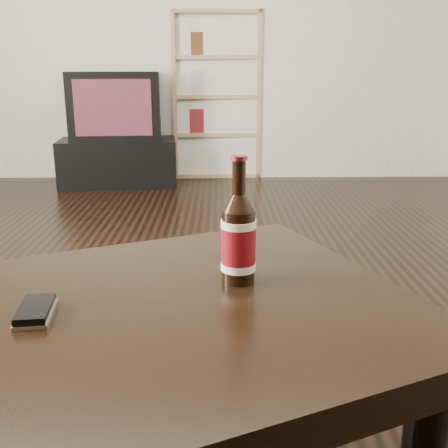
{
  "coord_description": "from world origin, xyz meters",
  "views": [
    {
      "loc": [
        0.37,
        -1.68,
        0.94
      ],
      "look_at": [
        0.38,
        -0.65,
        0.63
      ],
      "focal_mm": 42.0,
      "sensor_mm": 36.0,
      "label": 1
    }
  ],
  "objects_px": {
    "tv": "(116,106)",
    "phone": "(35,311)",
    "tv_stand": "(119,162)",
    "bookshelf": "(215,93)",
    "beer_bottle": "(238,239)",
    "coffee_table": "(59,359)"
  },
  "relations": [
    {
      "from": "tv",
      "to": "phone",
      "type": "xyz_separation_m",
      "value": [
        0.51,
        -3.52,
        -0.14
      ]
    },
    {
      "from": "tv_stand",
      "to": "tv",
      "type": "bearing_deg",
      "value": -90.0
    },
    {
      "from": "bookshelf",
      "to": "beer_bottle",
      "type": "distance_m",
      "value": 3.82
    },
    {
      "from": "tv",
      "to": "bookshelf",
      "type": "xyz_separation_m",
      "value": [
        0.81,
        0.46,
        0.09
      ]
    },
    {
      "from": "tv_stand",
      "to": "beer_bottle",
      "type": "xyz_separation_m",
      "value": [
        0.88,
        -3.36,
        0.41
      ]
    },
    {
      "from": "beer_bottle",
      "to": "phone",
      "type": "height_order",
      "value": "beer_bottle"
    },
    {
      "from": "tv_stand",
      "to": "coffee_table",
      "type": "height_order",
      "value": "coffee_table"
    },
    {
      "from": "tv_stand",
      "to": "tv",
      "type": "relative_size",
      "value": 1.26
    },
    {
      "from": "tv_stand",
      "to": "bookshelf",
      "type": "bearing_deg",
      "value": 23.8
    },
    {
      "from": "bookshelf",
      "to": "coffee_table",
      "type": "relative_size",
      "value": 0.92
    },
    {
      "from": "tv",
      "to": "coffee_table",
      "type": "height_order",
      "value": "tv"
    },
    {
      "from": "tv_stand",
      "to": "tv",
      "type": "xyz_separation_m",
      "value": [
        0.0,
        -0.0,
        0.46
      ]
    },
    {
      "from": "tv_stand",
      "to": "bookshelf",
      "type": "distance_m",
      "value": 1.08
    },
    {
      "from": "tv_stand",
      "to": "phone",
      "type": "distance_m",
      "value": 3.57
    },
    {
      "from": "phone",
      "to": "beer_bottle",
      "type": "bearing_deg",
      "value": 16.04
    },
    {
      "from": "tv",
      "to": "bookshelf",
      "type": "bearing_deg",
      "value": 23.87
    },
    {
      "from": "phone",
      "to": "coffee_table",
      "type": "bearing_deg",
      "value": -44.83
    },
    {
      "from": "beer_bottle",
      "to": "tv",
      "type": "bearing_deg",
      "value": 104.75
    },
    {
      "from": "bookshelf",
      "to": "beer_bottle",
      "type": "xyz_separation_m",
      "value": [
        0.07,
        -3.82,
        -0.14
      ]
    },
    {
      "from": "tv",
      "to": "bookshelf",
      "type": "height_order",
      "value": "bookshelf"
    },
    {
      "from": "tv",
      "to": "phone",
      "type": "height_order",
      "value": "tv"
    },
    {
      "from": "coffee_table",
      "to": "phone",
      "type": "height_order",
      "value": "phone"
    }
  ]
}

